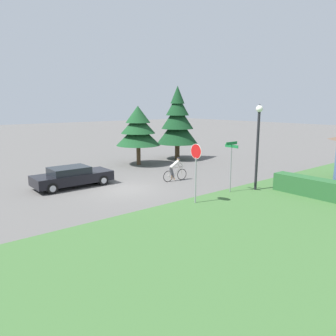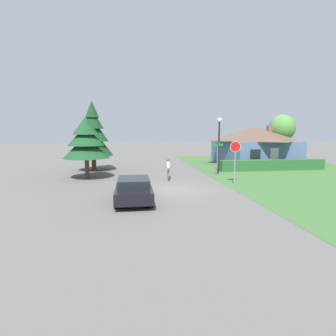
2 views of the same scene
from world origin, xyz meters
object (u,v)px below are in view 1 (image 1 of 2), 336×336
object	(u,v)px
cyclist	(175,170)
stop_sign	(196,161)
street_lamp	(258,134)
sedan_left_lane	(72,177)
conifer_tall_near	(138,129)
conifer_tall_far	(177,122)
street_name_sign	(231,158)

from	to	relation	value
cyclist	stop_sign	xyz separation A→B (m)	(4.33, -2.37, 1.38)
cyclist	street_lamp	bearing A→B (deg)	-60.74
sedan_left_lane	conifer_tall_near	xyz separation A→B (m)	(-3.53, 7.19, 2.31)
street_lamp	conifer_tall_far	xyz separation A→B (m)	(-10.94, 3.54, 0.16)
street_lamp	street_name_sign	size ratio (longest dim) A/B	1.72
sedan_left_lane	cyclist	xyz separation A→B (m)	(2.69, 5.76, 0.11)
conifer_tall_far	cyclist	bearing A→B (deg)	-41.97
street_name_sign	stop_sign	bearing A→B (deg)	-84.87
conifer_tall_near	conifer_tall_far	bearing A→B (deg)	90.54
street_lamp	conifer_tall_far	size ratio (longest dim) A/B	0.76
stop_sign	conifer_tall_near	bearing A→B (deg)	-18.72
cyclist	conifer_tall_near	xyz separation A→B (m)	(-6.22, 1.43, 2.20)
cyclist	street_name_sign	size ratio (longest dim) A/B	0.64
stop_sign	cyclist	bearing A→B (deg)	-27.61
cyclist	street_lamp	xyz separation A→B (m)	(4.68, 2.09, 2.46)
street_lamp	conifer_tall_near	size ratio (longest dim) A/B	1.03
sedan_left_lane	stop_sign	bearing A→B (deg)	-63.97
sedan_left_lane	street_lamp	size ratio (longest dim) A/B	0.94
cyclist	stop_sign	size ratio (longest dim) A/B	0.61
sedan_left_lane	conifer_tall_near	size ratio (longest dim) A/B	0.97
sedan_left_lane	street_lamp	distance (m)	11.08
street_name_sign	conifer_tall_near	xyz separation A→B (m)	(-10.28, 0.83, 0.98)
cyclist	conifer_tall_near	world-z (taller)	conifer_tall_near
street_lamp	street_name_sign	xyz separation A→B (m)	(-0.62, -1.50, -1.24)
street_name_sign	street_lamp	bearing A→B (deg)	67.46
sedan_left_lane	cyclist	world-z (taller)	cyclist
street_lamp	conifer_tall_far	distance (m)	11.50
conifer_tall_far	street_lamp	bearing A→B (deg)	-17.92
street_lamp	conifer_tall_near	world-z (taller)	street_lamp
cyclist	conifer_tall_near	size ratio (longest dim) A/B	0.38
stop_sign	conifer_tall_far	world-z (taller)	conifer_tall_far
conifer_tall_near	conifer_tall_far	distance (m)	4.22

